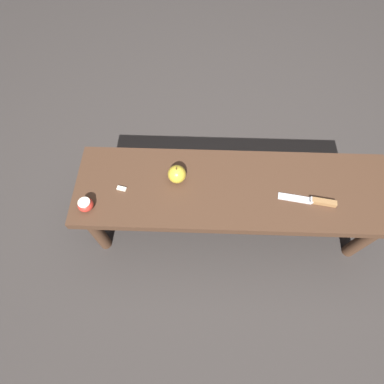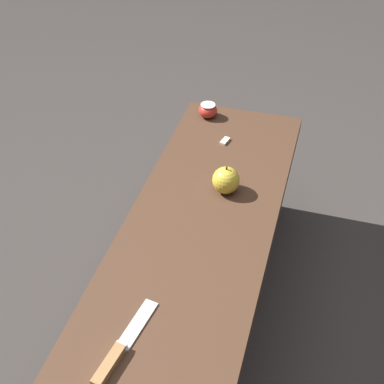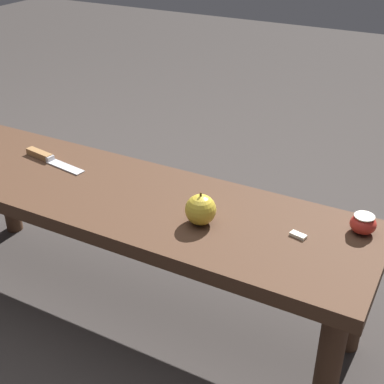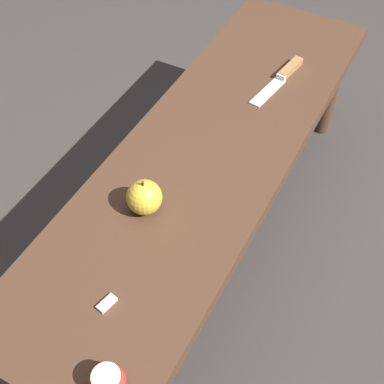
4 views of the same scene
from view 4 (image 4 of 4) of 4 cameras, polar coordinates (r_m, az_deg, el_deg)
name	(u,v)px [view 4 (image 4 of 4)]	position (r m, az deg, el deg)	size (l,w,h in m)	color
ground_plane	(207,239)	(1.61, 1.63, -5.05)	(8.00, 8.00, 0.00)	#383330
wooden_bench	(210,160)	(1.35, 1.94, 3.39)	(1.38, 0.40, 0.39)	#472D1E
knife	(284,75)	(1.53, 9.80, 12.24)	(0.24, 0.06, 0.02)	silver
apple_whole	(144,197)	(1.15, -5.12, -0.56)	(0.08, 0.08, 0.09)	gold
apple_cut	(107,381)	(0.96, -9.03, -19.33)	(0.06, 0.06, 0.05)	red
apple_slice_near_knife	(107,303)	(1.05, -9.07, -11.65)	(0.04, 0.03, 0.01)	white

